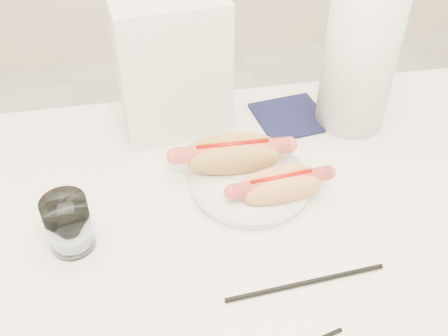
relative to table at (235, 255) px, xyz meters
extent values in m
cube|color=white|center=(0.00, 0.00, 0.04)|extent=(1.20, 0.80, 0.04)
cylinder|color=silver|center=(0.54, 0.34, -0.34)|extent=(0.04, 0.04, 0.71)
cylinder|color=white|center=(0.04, 0.09, 0.07)|extent=(0.21, 0.21, 0.02)
ellipsoid|color=tan|center=(0.02, 0.12, 0.10)|extent=(0.16, 0.05, 0.05)
ellipsoid|color=tan|center=(0.02, 0.15, 0.10)|extent=(0.16, 0.05, 0.05)
ellipsoid|color=tan|center=(0.02, 0.13, 0.09)|extent=(0.14, 0.06, 0.03)
cylinder|color=#ED5853|center=(0.02, 0.13, 0.11)|extent=(0.20, 0.04, 0.03)
cylinder|color=#990A05|center=(0.02, 0.13, 0.12)|extent=(0.12, 0.01, 0.01)
ellipsoid|color=#E3A258|center=(0.08, 0.03, 0.10)|extent=(0.14, 0.05, 0.05)
ellipsoid|color=#E3A258|center=(0.08, 0.06, 0.10)|extent=(0.14, 0.05, 0.05)
ellipsoid|color=#E3A258|center=(0.08, 0.05, 0.09)|extent=(0.12, 0.06, 0.02)
cylinder|color=#CC4848|center=(0.08, 0.05, 0.10)|extent=(0.17, 0.04, 0.02)
cylinder|color=#990A05|center=(0.08, 0.05, 0.11)|extent=(0.10, 0.02, 0.01)
cylinder|color=silver|center=(-0.25, 0.02, 0.11)|extent=(0.07, 0.07, 0.09)
cylinder|color=black|center=(0.08, -0.12, 0.06)|extent=(0.24, 0.02, 0.01)
cube|color=white|center=(-0.06, 0.29, 0.19)|extent=(0.20, 0.13, 0.26)
cube|color=#101334|center=(0.17, 0.27, 0.06)|extent=(0.15, 0.15, 0.01)
cylinder|color=white|center=(0.28, 0.25, 0.21)|extent=(0.18, 0.18, 0.30)
camera|label=1|loc=(-0.12, -0.53, 0.66)|focal=41.19mm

